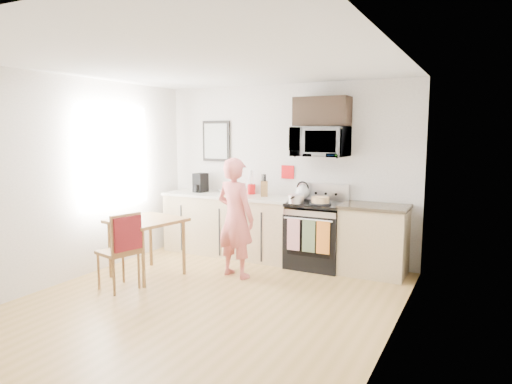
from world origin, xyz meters
The scene contains 27 objects.
floor centered at (0.00, 0.00, 0.00)m, with size 4.60×4.60×0.00m, color #A47F3F.
back_wall centered at (0.00, 2.30, 1.30)m, with size 4.00×0.04×2.60m, color beige.
left_wall centered at (-2.00, 0.00, 1.30)m, with size 0.04×4.60×2.60m, color beige.
right_wall centered at (2.00, 0.00, 1.30)m, with size 0.04×4.60×2.60m, color beige.
ceiling centered at (0.00, 0.00, 2.60)m, with size 4.00×4.60×0.04m, color silver.
window centered at (-1.96, 0.80, 1.55)m, with size 0.06×1.40×1.50m.
cabinet_left centered at (-0.80, 2.00, 0.45)m, with size 2.10×0.60×0.90m, color tan.
countertop_left centered at (-0.80, 2.00, 0.92)m, with size 2.14×0.64×0.04m, color beige.
cabinet_right centered at (1.43, 2.00, 0.45)m, with size 0.84×0.60×0.90m, color tan.
countertop_right centered at (1.43, 2.00, 0.92)m, with size 0.88×0.64×0.04m, color black.
range centered at (0.63, 1.98, 0.44)m, with size 0.76×0.70×1.16m.
microwave centered at (0.63, 2.08, 1.76)m, with size 0.76×0.51×0.42m, color silver.
upper_cabinet centered at (0.63, 2.12, 2.18)m, with size 0.76×0.35×0.40m, color black.
wall_art centered at (-1.20, 2.28, 1.75)m, with size 0.50×0.04×0.65m.
wall_trivet centered at (0.05, 2.28, 1.30)m, with size 0.20×0.02×0.20m, color #AE0E12.
person centered at (-0.17, 1.08, 0.79)m, with size 0.57×0.38×1.57m, color #BF3439.
dining_table centered at (-1.22, 0.57, 0.68)m, with size 0.83×0.83×0.77m.
chair centered at (-1.06, -0.03, 0.61)m, with size 0.52×0.49×0.95m.
knife_block centered at (-0.24, 2.08, 1.05)m, with size 0.10×0.15×0.23m, color brown.
utensil_crock centered at (-0.52, 2.20, 1.09)m, with size 0.13×0.13×0.38m.
fruit_bowl centered at (-0.98, 2.16, 0.98)m, with size 0.26×0.26×0.09m.
milk_carton centered at (-1.42, 2.08, 1.08)m, with size 0.10×0.10×0.27m, color tan.
coffee_maker centered at (-1.37, 2.04, 1.08)m, with size 0.20×0.27×0.30m.
bread_bag centered at (-0.62, 1.84, 1.00)m, with size 0.34×0.16×0.12m, color tan.
cake centered at (0.73, 1.84, 0.97)m, with size 0.30×0.30×0.10m.
kettle centered at (0.35, 2.14, 1.04)m, with size 0.21×0.21×0.27m.
pot centered at (0.40, 1.76, 0.98)m, with size 0.22×0.38×0.11m.
Camera 1 is at (2.72, -4.01, 1.90)m, focal length 32.00 mm.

